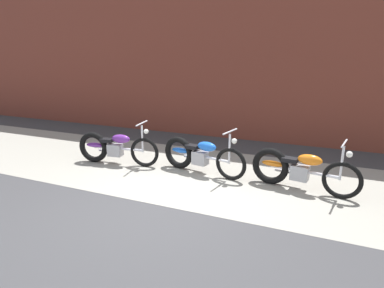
% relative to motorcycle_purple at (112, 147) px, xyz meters
% --- Properties ---
extents(ground_plane, '(80.00, 80.00, 0.00)m').
position_rel_motorcycle_purple_xyz_m(ground_plane, '(2.20, -1.52, -0.40)').
color(ground_plane, '#38383A').
extents(sidewalk_slab, '(36.00, 3.50, 0.01)m').
position_rel_motorcycle_purple_xyz_m(sidewalk_slab, '(2.20, 0.23, -0.40)').
color(sidewalk_slab, gray).
rests_on(sidewalk_slab, ground).
extents(brick_building_wall, '(36.00, 0.50, 5.04)m').
position_rel_motorcycle_purple_xyz_m(brick_building_wall, '(2.20, 3.68, 2.12)').
color(brick_building_wall, brown).
rests_on(brick_building_wall, ground).
extents(motorcycle_purple, '(2.00, 0.59, 1.03)m').
position_rel_motorcycle_purple_xyz_m(motorcycle_purple, '(0.00, 0.00, 0.00)').
color(motorcycle_purple, black).
rests_on(motorcycle_purple, ground).
extents(motorcycle_blue, '(1.99, 0.68, 1.03)m').
position_rel_motorcycle_purple_xyz_m(motorcycle_blue, '(2.04, 0.24, 0.00)').
color(motorcycle_blue, black).
rests_on(motorcycle_blue, ground).
extents(motorcycle_orange, '(2.00, 0.66, 1.03)m').
position_rel_motorcycle_purple_xyz_m(motorcycle_orange, '(4.09, 0.13, 0.00)').
color(motorcycle_orange, black).
rests_on(motorcycle_orange, ground).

